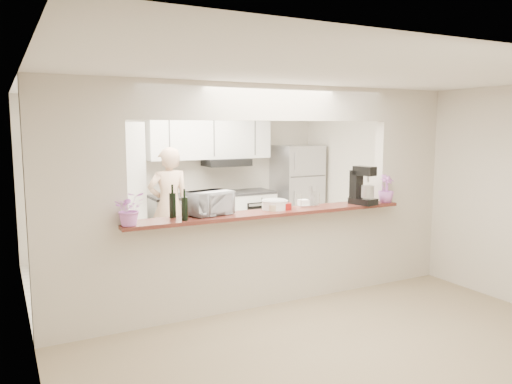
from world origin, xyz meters
TOP-DOWN VIEW (x-y plane):
  - floor at (0.00, 0.00)m, footprint 6.00×6.00m
  - tile_overlay at (0.00, 1.55)m, footprint 5.00×2.90m
  - partition at (0.00, 0.00)m, footprint 5.00×0.15m
  - bar_counter at (0.00, -0.00)m, footprint 3.40×0.38m
  - kitchen_cabinets at (-0.19, 2.72)m, footprint 3.15×0.62m
  - refrigerator at (2.05, 2.65)m, footprint 0.75×0.70m
  - flower_left at (-1.60, -0.15)m, footprint 0.32×0.29m
  - wine_bottle_a at (-1.05, -0.15)m, footprint 0.06×0.06m
  - wine_bottle_b at (-1.10, 0.07)m, footprint 0.07×0.07m
  - toaster_oven at (-0.70, 0.05)m, footprint 0.52×0.41m
  - serving_bowls at (-0.70, 0.05)m, footprint 0.33×0.33m
  - plate_stack_a at (0.10, 0.03)m, footprint 0.25×0.25m
  - plate_stack_b at (0.10, 0.03)m, footprint 0.30×0.30m
  - red_bowl at (0.20, -0.03)m, footprint 0.16×0.16m
  - tan_bowl at (0.05, -0.03)m, footprint 0.15×0.15m
  - utensil_caddy at (0.56, 0.05)m, footprint 0.28×0.18m
  - stand_mixer at (1.24, -0.13)m, footprint 0.26×0.35m
  - flower_right at (1.60, -0.15)m, footprint 0.20×0.20m
  - person at (-0.47, 2.21)m, footprint 0.65×0.45m

SIDE VIEW (x-z plane):
  - floor at x=0.00m, z-range 0.00..0.00m
  - tile_overlay at x=0.00m, z-range 0.00..0.01m
  - bar_counter at x=0.00m, z-range 0.03..1.12m
  - refrigerator at x=2.05m, z-range 0.00..1.70m
  - person at x=-0.47m, z-range 0.00..1.73m
  - kitchen_cabinets at x=-0.19m, z-range -0.15..2.10m
  - tan_bowl at x=0.05m, z-range 1.09..1.16m
  - red_bowl at x=0.20m, z-range 1.09..1.16m
  - plate_stack_b at x=0.10m, z-range 1.09..1.20m
  - plate_stack_a at x=0.10m, z-range 1.09..1.21m
  - utensil_caddy at x=0.56m, z-range 1.07..1.31m
  - serving_bowls at x=-0.70m, z-range 1.09..1.30m
  - wine_bottle_a at x=-1.05m, z-range 1.05..1.38m
  - toaster_oven at x=-0.70m, z-range 1.09..1.35m
  - wine_bottle_b at x=-1.10m, z-range 1.05..1.40m
  - flower_left at x=-1.60m, z-range 1.09..1.42m
  - flower_right at x=1.60m, z-range 1.09..1.44m
  - stand_mixer at x=1.24m, z-range 1.07..1.53m
  - partition at x=0.00m, z-range 0.23..2.73m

